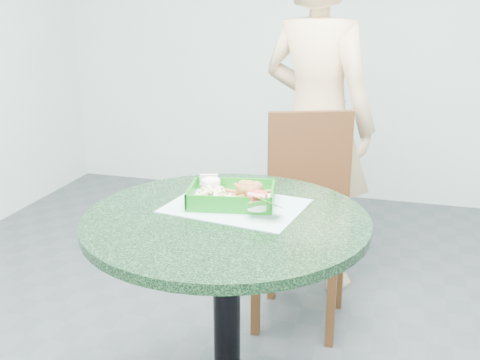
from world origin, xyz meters
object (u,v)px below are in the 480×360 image
(diner_person, at_px, (317,107))
(sauce_ramekin, at_px, (215,188))
(cafe_table, at_px, (226,272))
(food_basket, at_px, (232,205))
(dining_chair, at_px, (305,205))
(crab_sandwich, at_px, (247,198))

(diner_person, bearing_deg, sauce_ramekin, 103.38)
(cafe_table, relative_size, food_basket, 3.25)
(dining_chair, bearing_deg, food_basket, -121.71)
(food_basket, xyz_separation_m, crab_sandwich, (0.06, -0.02, 0.03))
(dining_chair, bearing_deg, cafe_table, -119.49)
(dining_chair, relative_size, crab_sandwich, 7.91)
(dining_chair, height_order, crab_sandwich, dining_chair)
(cafe_table, bearing_deg, crab_sandwich, 63.16)
(crab_sandwich, bearing_deg, sauce_ramekin, 153.76)
(diner_person, distance_m, sauce_ramekin, 1.04)
(food_basket, bearing_deg, dining_chair, 79.70)
(sauce_ramekin, bearing_deg, cafe_table, -60.28)
(dining_chair, distance_m, sauce_ramekin, 0.74)
(food_basket, bearing_deg, sauce_ramekin, 147.85)
(cafe_table, height_order, crab_sandwich, crab_sandwich)
(dining_chair, bearing_deg, sauce_ramekin, -128.36)
(cafe_table, xyz_separation_m, diner_person, (0.10, 1.17, 0.32))
(diner_person, relative_size, sauce_ramekin, 30.40)
(cafe_table, distance_m, crab_sandwich, 0.24)
(food_basket, height_order, sauce_ramekin, sauce_ramekin)
(crab_sandwich, bearing_deg, cafe_table, -116.84)
(cafe_table, bearing_deg, diner_person, 85.02)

